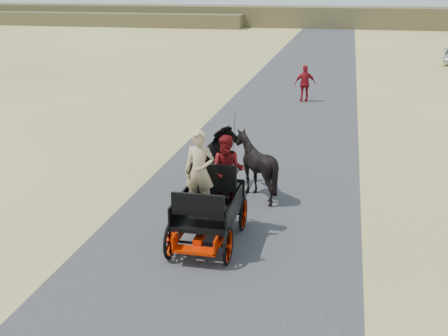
% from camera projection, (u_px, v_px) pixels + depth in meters
% --- Properties ---
extents(ground, '(140.00, 140.00, 0.00)m').
position_uv_depth(ground, '(204.00, 283.00, 10.79)').
color(ground, tan).
extents(road, '(6.00, 140.00, 0.01)m').
position_uv_depth(road, '(204.00, 282.00, 10.79)').
color(road, '#38383A').
rests_on(road, ground).
extents(ridge_far, '(140.00, 6.00, 2.40)m').
position_uv_depth(ridge_far, '(330.00, 17.00, 67.80)').
color(ridge_far, brown).
rests_on(ridge_far, ground).
extents(ridge_near, '(40.00, 4.00, 1.60)m').
position_uv_depth(ridge_near, '(86.00, 19.00, 70.30)').
color(ridge_near, brown).
rests_on(ridge_near, ground).
extents(carriage, '(1.30, 2.40, 0.72)m').
position_uv_depth(carriage, '(209.00, 227.00, 12.37)').
color(carriage, black).
rests_on(carriage, ground).
extents(horse_left, '(0.91, 2.01, 1.70)m').
position_uv_depth(horse_left, '(215.00, 163.00, 15.10)').
color(horse_left, black).
rests_on(horse_left, ground).
extents(horse_right, '(1.37, 1.54, 1.70)m').
position_uv_depth(horse_right, '(255.00, 165.00, 14.88)').
color(horse_right, black).
rests_on(horse_right, ground).
extents(driver_man, '(0.66, 0.43, 1.80)m').
position_uv_depth(driver_man, '(200.00, 171.00, 12.05)').
color(driver_man, tan).
rests_on(driver_man, carriage).
extents(passenger_woman, '(0.77, 0.60, 1.58)m').
position_uv_depth(passenger_woman, '(228.00, 170.00, 12.49)').
color(passenger_woman, '#660C0F').
rests_on(passenger_woman, carriage).
extents(pedestrian, '(1.09, 0.69, 1.73)m').
position_uv_depth(pedestrian, '(305.00, 84.00, 26.47)').
color(pedestrian, maroon).
rests_on(pedestrian, ground).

